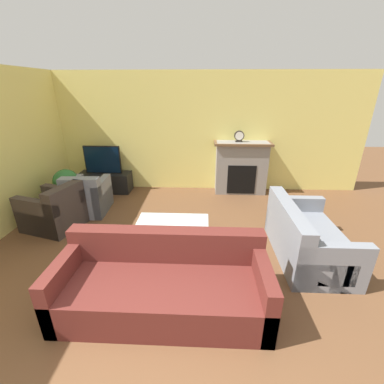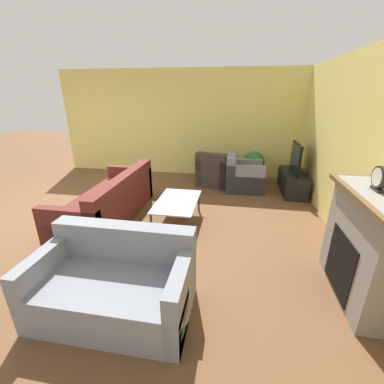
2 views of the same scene
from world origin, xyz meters
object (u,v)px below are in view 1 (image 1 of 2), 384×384
object	(u,v)px
armchair_accent	(88,198)
couch_sectional	(164,285)
couch_loveseat	(305,239)
armchair_by_window	(54,212)
potted_plant	(66,184)
coffee_table	(172,225)
mantel_clock	(239,136)
tv	(103,160)

from	to	relation	value
armchair_accent	couch_sectional	bearing A→B (deg)	125.42
couch_loveseat	armchair_by_window	xyz separation A→B (m)	(-4.14, 0.66, 0.01)
couch_sectional	potted_plant	bearing A→B (deg)	132.77
coffee_table	couch_sectional	bearing A→B (deg)	-87.94
armchair_accent	coffee_table	world-z (taller)	armchair_accent
couch_loveseat	mantel_clock	world-z (taller)	mantel_clock
coffee_table	mantel_clock	bearing A→B (deg)	61.72
armchair_by_window	potted_plant	world-z (taller)	armchair_by_window
armchair_accent	potted_plant	xyz separation A→B (m)	(-0.54, 0.27, 0.19)
couch_loveseat	coffee_table	xyz separation A→B (m)	(-1.98, 0.19, 0.08)
armchair_accent	coffee_table	xyz separation A→B (m)	(1.82, -1.11, 0.07)
armchair_by_window	potted_plant	xyz separation A→B (m)	(-0.21, 0.91, 0.19)
tv	couch_sectional	distance (m)	3.98
couch_sectional	mantel_clock	bearing A→B (deg)	71.16
couch_sectional	armchair_by_window	distance (m)	2.78
mantel_clock	couch_sectional	bearing A→B (deg)	-108.84
tv	potted_plant	distance (m)	1.02
tv	armchair_accent	xyz separation A→B (m)	(0.06, -1.12, -0.48)
tv	coffee_table	world-z (taller)	tv
tv	potted_plant	size ratio (longest dim) A/B	1.05
tv	couch_loveseat	xyz separation A→B (m)	(3.86, -2.42, -0.49)
couch_sectional	armchair_accent	distance (m)	2.99
couch_loveseat	potted_plant	distance (m)	4.62
couch_loveseat	mantel_clock	distance (m)	2.83
armchair_by_window	armchair_accent	bearing A→B (deg)	168.02
couch_loveseat	armchair_accent	world-z (taller)	same
mantel_clock	tv	bearing A→B (deg)	-178.10
tv	couch_loveseat	bearing A→B (deg)	-32.10
coffee_table	mantel_clock	distance (m)	2.82
armchair_by_window	mantel_clock	world-z (taller)	mantel_clock
couch_loveseat	armchair_by_window	size ratio (longest dim) A/B	1.46
mantel_clock	coffee_table	bearing A→B (deg)	-118.28
armchair_by_window	tv	bearing A→B (deg)	-173.21
tv	couch_sectional	xyz separation A→B (m)	(1.92, -3.45, -0.50)
mantel_clock	couch_loveseat	bearing A→B (deg)	-74.01
tv	coffee_table	bearing A→B (deg)	-49.91
couch_loveseat	armchair_accent	distance (m)	4.02
couch_sectional	armchair_by_window	bearing A→B (deg)	142.43
armchair_by_window	potted_plant	bearing A→B (deg)	-151.36
coffee_table	potted_plant	xyz separation A→B (m)	(-2.36, 1.38, 0.12)
tv	coffee_table	distance (m)	2.95
couch_loveseat	armchair_by_window	bearing A→B (deg)	80.89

